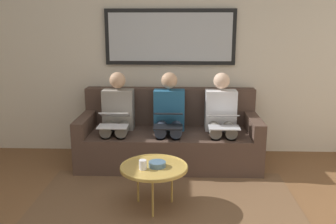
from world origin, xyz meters
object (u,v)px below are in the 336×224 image
at_px(person_middle, 169,116).
at_px(laptop_white, 114,120).
at_px(coffee_table, 154,168).
at_px(laptop_black, 168,119).
at_px(couch, 169,138).
at_px(person_left, 221,117).
at_px(laptop_silver, 224,121).
at_px(framed_mirror, 170,37).
at_px(person_right, 117,116).
at_px(cup, 143,165).
at_px(bowl, 157,164).

xyz_separation_m(person_middle, laptop_white, (0.64, 0.24, 0.02)).
relative_size(coffee_table, laptop_black, 1.70).
distance_m(couch, person_left, 0.71).
distance_m(laptop_silver, laptop_white, 1.28).
distance_m(framed_mirror, coffee_table, 1.97).
relative_size(person_middle, person_right, 1.00).
bearing_deg(person_left, laptop_silver, 90.00).
relative_size(couch, person_middle, 1.93).
xyz_separation_m(coffee_table, person_left, (-0.74, -1.15, 0.20)).
xyz_separation_m(framed_mirror, cup, (0.20, 1.68, -1.09)).
distance_m(bowl, laptop_silver, 1.17).
relative_size(framed_mirror, laptop_white, 4.76).
distance_m(cup, person_right, 1.31).
xyz_separation_m(couch, laptop_black, (0.00, 0.31, 0.32)).
height_order(bowl, laptop_black, laptop_black).
relative_size(cup, person_middle, 0.08).
bearing_deg(laptop_white, couch, -154.51).
bearing_deg(person_right, person_left, 180.00).
bearing_deg(cup, laptop_white, -66.02).
xyz_separation_m(person_left, laptop_silver, (-0.00, 0.25, 0.02)).
xyz_separation_m(coffee_table, cup, (0.10, 0.08, 0.06)).
relative_size(person_left, person_middle, 1.00).
height_order(couch, laptop_silver, couch).
bearing_deg(person_left, bowl, 58.42).
distance_m(coffee_table, bowl, 0.05).
bearing_deg(couch, coffee_table, 85.14).
bearing_deg(cup, couch, -98.81).
height_order(laptop_silver, person_right, person_right).
distance_m(framed_mirror, bowl, 1.96).
relative_size(laptop_silver, laptop_black, 0.94).
bearing_deg(coffee_table, person_right, -64.97).
xyz_separation_m(couch, cup, (0.20, 1.29, 0.15)).
relative_size(person_right, laptop_white, 3.22).
relative_size(framed_mirror, person_middle, 1.48).
bearing_deg(couch, person_right, 6.13).
distance_m(coffee_table, person_left, 1.38).
bearing_deg(cup, framed_mirror, -96.80).
height_order(couch, person_left, person_left).
height_order(framed_mirror, person_middle, framed_mirror).
bearing_deg(bowl, person_left, -121.58).
relative_size(cup, laptop_white, 0.25).
bearing_deg(laptop_white, person_left, -169.54).
xyz_separation_m(couch, framed_mirror, (0.00, -0.39, 1.24)).
height_order(coffee_table, person_right, person_right).
height_order(person_left, laptop_silver, person_left).
bearing_deg(laptop_silver, laptop_white, -0.41).
distance_m(coffee_table, person_middle, 1.17).
height_order(framed_mirror, laptop_white, framed_mirror).
relative_size(framed_mirror, person_right, 1.48).
bearing_deg(coffee_table, person_left, -122.91).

